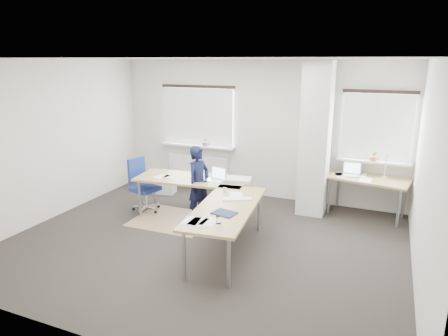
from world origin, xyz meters
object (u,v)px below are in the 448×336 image
at_px(desk_side, 368,180).
at_px(task_chair, 144,196).
at_px(desk_main, 210,193).
at_px(person, 199,184).

distance_m(desk_side, task_chair, 4.14).
bearing_deg(desk_side, desk_main, -132.60).
distance_m(desk_main, task_chair, 1.68).
relative_size(task_chair, person, 0.75).
relative_size(desk_side, task_chair, 1.49).
xyz_separation_m(task_chair, person, (1.16, -0.01, 0.39)).
distance_m(task_chair, person, 1.22).
bearing_deg(task_chair, desk_main, -1.17).
height_order(task_chair, person, person).
xyz_separation_m(desk_main, desk_side, (2.33, 1.78, -0.01)).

